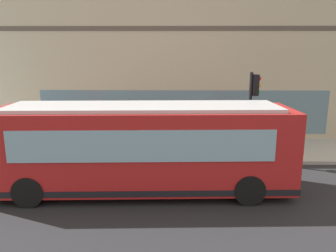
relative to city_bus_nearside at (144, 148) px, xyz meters
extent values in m
plane|color=#262628|center=(0.25, -1.60, -1.55)|extent=(120.00, 120.00, 0.00)
cube|color=#B2ADA3|center=(4.85, -1.60, -1.48)|extent=(3.99, 40.00, 0.15)
cube|color=beige|center=(10.38, -1.60, 3.91)|extent=(7.07, 22.36, 10.93)
cube|color=brown|center=(7.00, -1.60, 4.46)|extent=(0.36, 21.91, 0.24)
cube|color=slate|center=(6.90, -1.60, 0.05)|extent=(0.12, 15.65, 2.40)
cube|color=red|center=(0.00, -0.02, 0.05)|extent=(2.86, 10.08, 2.70)
cube|color=silver|center=(0.00, -0.02, 1.46)|extent=(2.45, 9.07, 0.12)
cube|color=#8CB2C6|center=(1.27, 0.03, 0.45)|extent=(0.36, 8.20, 1.00)
cube|color=#8CB2C6|center=(-1.27, -0.06, 0.45)|extent=(0.36, 8.20, 1.00)
cube|color=black|center=(0.00, -0.02, -1.12)|extent=(2.90, 10.13, 0.20)
cylinder|color=black|center=(1.02, 3.62, -1.05)|extent=(0.34, 1.01, 1.00)
cylinder|color=black|center=(-1.28, 3.54, -1.05)|extent=(0.34, 1.01, 1.00)
cylinder|color=black|center=(1.27, -3.37, -1.05)|extent=(0.34, 1.01, 1.00)
cylinder|color=black|center=(-1.03, -3.45, -1.05)|extent=(0.34, 1.01, 1.00)
cylinder|color=black|center=(3.29, -4.35, 0.51)|extent=(0.14, 0.14, 3.83)
cube|color=black|center=(3.29, -4.54, 1.87)|extent=(0.32, 0.24, 0.90)
sphere|color=red|center=(3.29, -4.67, 2.15)|extent=(0.20, 0.20, 0.20)
sphere|color=yellow|center=(3.29, -4.67, 1.87)|extent=(0.20, 0.20, 0.20)
sphere|color=green|center=(3.29, -4.67, 1.59)|extent=(0.20, 0.20, 0.20)
cylinder|color=yellow|center=(4.49, -6.92, -1.13)|extent=(0.24, 0.24, 0.55)
sphere|color=yellow|center=(4.49, -6.92, -0.77)|extent=(0.22, 0.22, 0.22)
cylinder|color=yellow|center=(4.49, -7.09, -1.08)|extent=(0.10, 0.12, 0.10)
cylinder|color=yellow|center=(4.66, -6.92, -1.08)|extent=(0.12, 0.10, 0.10)
cylinder|color=silver|center=(4.77, 1.81, -0.98)|extent=(0.14, 0.14, 0.85)
cylinder|color=silver|center=(4.95, 1.86, -0.98)|extent=(0.14, 0.14, 0.85)
cylinder|color=#B23338|center=(4.86, 1.84, -0.21)|extent=(0.32, 0.32, 0.68)
sphere|color=tan|center=(4.86, 1.84, 0.24)|extent=(0.23, 0.23, 0.23)
cylinder|color=#B23338|center=(4.94, 0.20, -0.99)|extent=(0.14, 0.14, 0.82)
cylinder|color=#B23338|center=(4.79, 0.10, -0.99)|extent=(0.14, 0.14, 0.82)
cylinder|color=#3F8C4C|center=(4.86, 0.15, -0.26)|extent=(0.32, 0.32, 0.65)
sphere|color=brown|center=(4.86, 0.15, 0.17)|extent=(0.22, 0.22, 0.22)
cylinder|color=#3359A5|center=(4.59, 6.58, -1.01)|extent=(0.14, 0.14, 0.79)
cylinder|color=#3359A5|center=(4.74, 6.68, -1.01)|extent=(0.14, 0.14, 0.79)
cylinder|color=gold|center=(4.67, 6.63, -0.30)|extent=(0.32, 0.32, 0.63)
sphere|color=tan|center=(4.67, 6.63, 0.12)|extent=(0.21, 0.21, 0.21)
cube|color=#BF3F19|center=(6.15, -2.31, -0.95)|extent=(0.44, 0.40, 0.90)
cube|color=#8CB2C6|center=(6.15, -2.52, -0.77)|extent=(0.35, 0.03, 0.30)
camera|label=1|loc=(-10.84, -1.01, 3.22)|focal=35.11mm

